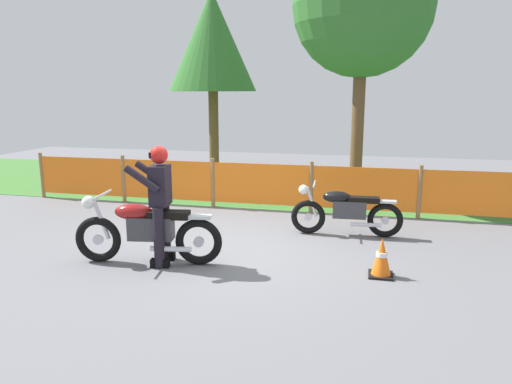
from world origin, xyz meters
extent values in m
cube|color=slate|center=(0.00, 0.00, -0.01)|extent=(24.00, 24.00, 0.02)
cube|color=#427A33|center=(0.00, 5.38, 0.01)|extent=(24.00, 5.43, 0.01)
cylinder|color=olive|center=(-5.22, 2.67, 0.53)|extent=(0.08, 0.08, 1.05)
cylinder|color=olive|center=(-3.13, 2.67, 0.53)|extent=(0.08, 0.08, 1.05)
cylinder|color=olive|center=(-1.04, 2.67, 0.53)|extent=(0.08, 0.08, 1.05)
cylinder|color=olive|center=(1.04, 2.67, 0.53)|extent=(0.08, 0.08, 1.05)
cylinder|color=olive|center=(3.13, 2.67, 0.53)|extent=(0.08, 0.08, 1.05)
cube|color=orange|center=(-4.18, 2.67, 0.54)|extent=(2.01, 0.02, 0.85)
cube|color=orange|center=(-2.09, 2.67, 0.54)|extent=(2.01, 0.02, 0.85)
cube|color=orange|center=(0.00, 2.67, 0.54)|extent=(2.01, 0.02, 0.85)
cube|color=orange|center=(2.09, 2.67, 0.54)|extent=(2.01, 0.02, 0.85)
cube|color=orange|center=(4.18, 2.67, 0.54)|extent=(2.01, 0.02, 0.85)
cylinder|color=brown|center=(-2.27, 6.48, 1.22)|extent=(0.28, 0.28, 2.45)
cone|color=#33702D|center=(-2.27, 6.48, 3.82)|extent=(2.48, 2.48, 2.75)
cylinder|color=brown|center=(1.87, 4.35, 1.59)|extent=(0.28, 0.28, 3.18)
sphere|color=#33702D|center=(1.87, 4.35, 4.25)|extent=(3.06, 3.06, 3.06)
torus|color=black|center=(1.17, 1.20, 0.30)|extent=(0.60, 0.14, 0.59)
cylinder|color=silver|center=(1.17, 1.20, 0.30)|extent=(0.13, 0.06, 0.13)
torus|color=black|center=(2.46, 1.28, 0.30)|extent=(0.60, 0.14, 0.59)
cylinder|color=silver|center=(2.46, 1.28, 0.30)|extent=(0.13, 0.06, 0.13)
cube|color=#38383D|center=(1.87, 1.24, 0.46)|extent=(0.57, 0.26, 0.30)
ellipsoid|color=black|center=(1.65, 1.22, 0.66)|extent=(0.49, 0.25, 0.20)
cube|color=black|center=(2.10, 1.25, 0.64)|extent=(0.53, 0.23, 0.09)
cube|color=silver|center=(2.46, 1.28, 0.62)|extent=(0.34, 0.17, 0.04)
cylinder|color=silver|center=(1.23, 1.20, 0.56)|extent=(0.22, 0.06, 0.52)
sphere|color=white|center=(1.08, 1.19, 0.78)|extent=(0.18, 0.18, 0.17)
cylinder|color=silver|center=(1.27, 1.20, 0.88)|extent=(0.06, 0.55, 0.03)
cylinder|color=silver|center=(2.15, 1.13, 0.24)|extent=(0.51, 0.10, 0.06)
torus|color=black|center=(-1.59, -0.90, 0.33)|extent=(0.68, 0.22, 0.67)
cylinder|color=silver|center=(-1.59, -0.90, 0.33)|extent=(0.15, 0.08, 0.15)
torus|color=black|center=(-0.14, -0.68, 0.33)|extent=(0.68, 0.22, 0.67)
cylinder|color=silver|center=(-0.14, -0.68, 0.33)|extent=(0.15, 0.08, 0.15)
cube|color=#38383D|center=(-0.81, -0.78, 0.52)|extent=(0.66, 0.34, 0.33)
ellipsoid|color=maroon|center=(-1.05, -0.82, 0.75)|extent=(0.58, 0.33, 0.23)
cube|color=black|center=(-0.55, -0.74, 0.72)|extent=(0.61, 0.32, 0.10)
cube|color=silver|center=(-0.14, -0.68, 0.70)|extent=(0.40, 0.22, 0.04)
cylinder|color=silver|center=(-1.52, -0.89, 0.64)|extent=(0.25, 0.10, 0.59)
sphere|color=white|center=(-1.69, -0.92, 0.88)|extent=(0.21, 0.21, 0.19)
cylinder|color=silver|center=(-1.48, -0.89, 0.99)|extent=(0.13, 0.62, 0.03)
cylinder|color=silver|center=(-0.48, -0.88, 0.27)|extent=(0.58, 0.16, 0.07)
cylinder|color=black|center=(-0.63, -0.92, 0.43)|extent=(0.17, 0.17, 0.86)
cube|color=black|center=(-0.63, -0.92, 0.06)|extent=(0.27, 0.15, 0.12)
cylinder|color=black|center=(-0.68, -0.60, 0.43)|extent=(0.17, 0.17, 0.86)
cube|color=black|center=(-0.68, -0.60, 0.06)|extent=(0.27, 0.15, 0.12)
cube|color=black|center=(-0.66, -0.76, 1.14)|extent=(0.29, 0.39, 0.56)
cylinder|color=black|center=(-0.80, -1.00, 1.26)|extent=(0.49, 0.17, 0.38)
cylinder|color=black|center=(-0.87, -0.57, 1.26)|extent=(0.49, 0.17, 0.38)
sphere|color=red|center=(-0.66, -0.76, 1.56)|extent=(0.29, 0.29, 0.25)
cube|color=black|center=(-0.76, -0.77, 1.56)|extent=(0.06, 0.18, 0.08)
cube|color=black|center=(2.37, -0.54, 0.01)|extent=(0.32, 0.32, 0.03)
cone|color=orange|center=(2.37, -0.54, 0.28)|extent=(0.26, 0.26, 0.50)
cylinder|color=white|center=(2.37, -0.54, 0.31)|extent=(0.15, 0.15, 0.06)
camera|label=1|loc=(2.12, -6.69, 2.39)|focal=33.12mm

